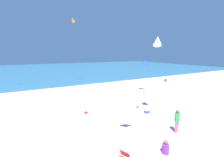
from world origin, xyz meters
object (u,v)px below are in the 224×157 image
at_px(kite_blue, 145,64).
at_px(kite_white, 158,41).
at_px(beach_chair_near_camera, 124,157).
at_px(cooler_box, 147,111).
at_px(person_2, 165,83).
at_px(person_0, 165,148).
at_px(person_1, 85,110).
at_px(kite_orange, 73,20).
at_px(person_3, 177,120).

bearing_deg(kite_blue, kite_white, -125.07).
bearing_deg(kite_white, beach_chair_near_camera, -147.34).
xyz_separation_m(cooler_box, person_2, (8.79, 5.69, 0.88)).
bearing_deg(person_2, cooler_box, 169.25).
relative_size(person_2, kite_blue, 0.91).
bearing_deg(cooler_box, kite_blue, 50.75).
relative_size(person_0, person_2, 0.46).
relative_size(person_0, kite_blue, 0.42).
xyz_separation_m(person_1, kite_orange, (3.15, 14.64, 11.16)).
relative_size(person_1, kite_white, 0.34).
xyz_separation_m(person_1, person_2, (13.97, 2.81, 0.77)).
height_order(beach_chair_near_camera, kite_white, kite_white).
relative_size(person_0, person_3, 0.48).
xyz_separation_m(cooler_box, person_1, (-5.18, 2.87, 0.12)).
relative_size(cooler_box, kite_blue, 0.26).
bearing_deg(kite_orange, person_1, -102.15).
height_order(cooler_box, person_1, person_1).
xyz_separation_m(beach_chair_near_camera, person_2, (14.34, 10.08, 0.76)).
distance_m(beach_chair_near_camera, person_3, 5.01).
height_order(beach_chair_near_camera, person_2, person_2).
bearing_deg(person_2, kite_blue, 127.59).
bearing_deg(person_1, person_0, -0.57).
xyz_separation_m(person_0, kite_orange, (1.07, 22.48, 11.11)).
relative_size(person_2, kite_orange, 1.24).
height_order(person_0, person_3, person_3).
bearing_deg(kite_white, kite_blue, 54.93).
bearing_deg(kite_blue, person_0, -126.20).
bearing_deg(person_2, person_0, 178.20).
height_order(kite_orange, kite_white, kite_orange).
xyz_separation_m(cooler_box, person_3, (-0.64, -3.76, 0.84)).
bearing_deg(person_1, person_3, 18.96).
xyz_separation_m(person_0, kite_blue, (8.21, 11.22, 3.76)).
relative_size(cooler_box, kite_white, 0.25).
xyz_separation_m(person_1, kite_blue, (10.29, 3.38, 3.81)).
distance_m(kite_orange, kite_blue, 15.23).
bearing_deg(person_2, beach_chair_near_camera, 171.43).
height_order(person_2, kite_orange, kite_orange).
bearing_deg(kite_orange, person_3, -86.27).
bearing_deg(kite_blue, person_1, -161.82).
bearing_deg(person_3, person_0, -74.63).
relative_size(cooler_box, person_3, 0.29).
bearing_deg(beach_chair_near_camera, cooler_box, -167.05).
distance_m(person_3, kite_blue, 11.95).
relative_size(cooler_box, kite_orange, 0.35).
relative_size(person_2, kite_white, 0.90).
distance_m(person_0, person_2, 15.98).
bearing_deg(kite_orange, person_0, -92.73).
distance_m(cooler_box, person_3, 3.90).
xyz_separation_m(cooler_box, kite_orange, (-2.03, 17.52, 11.28)).
bearing_deg(kite_white, person_1, 146.88).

